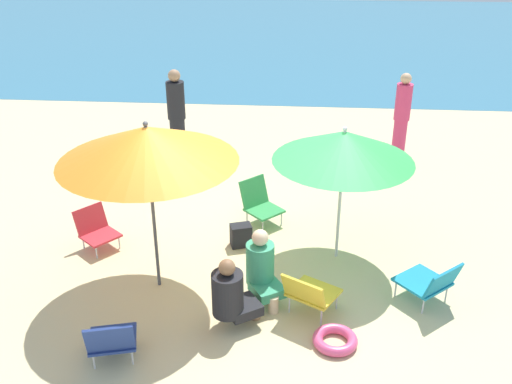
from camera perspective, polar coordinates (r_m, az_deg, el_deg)
ground_plane at (r=7.56m, az=-0.45°, el=-7.95°), size 40.00×40.00×0.00m
sea_water at (r=21.44m, az=2.92°, el=15.00°), size 40.00×16.00×0.01m
umbrella_green at (r=7.26m, az=8.50°, el=4.42°), size 1.76×1.76×1.83m
umbrella_orange at (r=6.58m, az=-10.50°, el=4.58°), size 2.03×2.03×2.13m
beach_chair_a at (r=8.56m, az=0.32°, el=-0.96°), size 0.70×0.70×0.64m
beach_chair_b at (r=6.73m, az=5.21°, el=-9.64°), size 0.72×0.73×0.58m
beach_chair_c at (r=7.19m, az=16.52°, el=-8.30°), size 0.79×0.80×0.57m
beach_chair_d at (r=6.29m, az=-13.82°, el=-13.70°), size 0.59×0.63×0.59m
beach_chair_e at (r=8.27m, az=-15.25°, el=-3.43°), size 0.66×0.66×0.55m
person_a at (r=10.60m, az=-7.69°, el=7.37°), size 0.32×0.32×1.66m
person_b at (r=6.90m, az=0.57°, el=-7.30°), size 0.49×0.56×0.91m
person_c at (r=6.49m, az=-2.40°, el=-9.94°), size 0.57×0.52×0.89m
person_d at (r=10.73m, az=13.91°, el=6.99°), size 0.28×0.28×1.63m
swim_ring at (r=6.53m, az=7.66°, el=-14.01°), size 0.48×0.48×0.11m
beach_bag at (r=8.06m, az=-1.47°, el=-4.21°), size 0.33×0.27×0.31m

